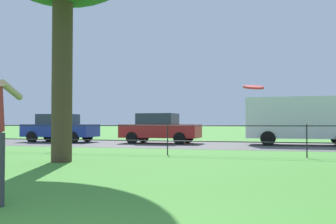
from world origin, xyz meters
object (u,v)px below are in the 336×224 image
Objects in this scene: car_blue_far_left at (60,128)px; car_red_left at (160,128)px; frisbee at (254,87)px; panel_van_right at (302,118)px.

car_red_left is at bearing 1.22° from car_blue_far_left.
frisbee is 0.09× the size of car_red_left.
car_red_left is at bearing 112.09° from frisbee.
car_red_left is at bearing -178.53° from panel_van_right.
car_blue_far_left is (-11.48, 13.98, -0.71)m from frisbee.
frisbee is 18.11m from car_blue_far_left.
panel_van_right reaches higher than car_red_left.
frisbee is at bearing -50.60° from car_blue_far_left.
car_blue_far_left and car_red_left have the same top height.
panel_van_right is at bearing 85.13° from frisbee.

